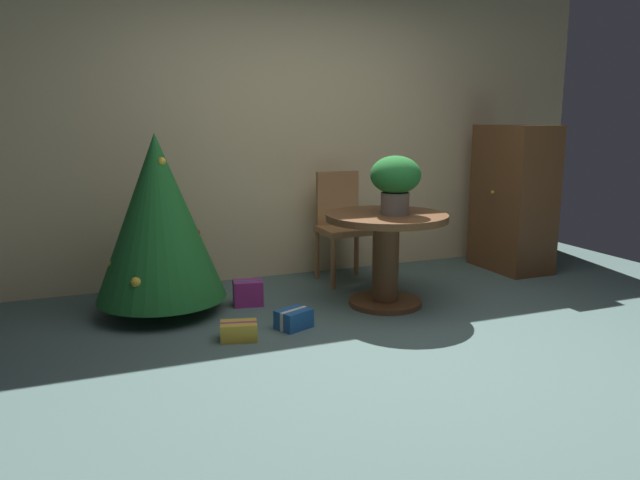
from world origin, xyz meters
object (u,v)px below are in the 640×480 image
(wooden_cabinet, at_px, (513,198))
(gift_box_purple, at_px, (248,293))
(flower_vase, at_px, (395,179))
(holiday_tree, at_px, (158,217))
(gift_box_gold, at_px, (239,331))
(gift_box_blue, at_px, (294,319))
(round_dining_table, at_px, (386,244))
(wooden_chair_far, at_px, (342,220))

(wooden_cabinet, bearing_deg, gift_box_purple, -175.85)
(flower_vase, relative_size, holiday_tree, 0.33)
(gift_box_purple, bearing_deg, gift_box_gold, -109.99)
(gift_box_blue, bearing_deg, holiday_tree, 139.37)
(round_dining_table, distance_m, gift_box_purple, 1.12)
(holiday_tree, relative_size, gift_box_gold, 4.91)
(flower_vase, bearing_deg, wooden_cabinet, 21.20)
(wooden_chair_far, xyz_separation_m, holiday_tree, (-1.61, -0.39, 0.18))
(holiday_tree, height_order, gift_box_gold, holiday_tree)
(gift_box_gold, bearing_deg, wooden_chair_far, 42.62)
(round_dining_table, relative_size, holiday_tree, 0.70)
(round_dining_table, xyz_separation_m, gift_box_blue, (-0.83, -0.24, -0.41))
(round_dining_table, height_order, wooden_chair_far, wooden_chair_far)
(flower_vase, relative_size, gift_box_gold, 1.63)
(gift_box_gold, bearing_deg, gift_box_purple, 70.01)
(round_dining_table, bearing_deg, wooden_chair_far, 90.00)
(round_dining_table, distance_m, holiday_tree, 1.69)
(flower_vase, distance_m, gift_box_blue, 1.27)
(flower_vase, relative_size, wooden_cabinet, 0.32)
(flower_vase, bearing_deg, gift_box_purple, 157.16)
(round_dining_table, xyz_separation_m, gift_box_purple, (-0.98, 0.39, -0.38))
(flower_vase, distance_m, wooden_chair_far, 0.97)
(holiday_tree, relative_size, wooden_cabinet, 0.97)
(round_dining_table, relative_size, wooden_cabinet, 0.68)
(gift_box_purple, bearing_deg, round_dining_table, -21.68)
(holiday_tree, xyz_separation_m, gift_box_gold, (0.38, -0.75, -0.66))
(flower_vase, bearing_deg, holiday_tree, 164.11)
(gift_box_blue, relative_size, gift_box_purple, 1.13)
(round_dining_table, bearing_deg, gift_box_gold, -165.68)
(round_dining_table, xyz_separation_m, gift_box_gold, (-1.24, -0.32, -0.42))
(gift_box_purple, bearing_deg, flower_vase, -22.84)
(holiday_tree, distance_m, wooden_cabinet, 3.26)
(gift_box_gold, xyz_separation_m, gift_box_purple, (0.26, 0.70, 0.04))
(wooden_chair_far, relative_size, wooden_cabinet, 0.71)
(flower_vase, distance_m, wooden_cabinet, 1.74)
(gift_box_blue, xyz_separation_m, gift_box_purple, (-0.15, 0.63, 0.03))
(wooden_cabinet, bearing_deg, holiday_tree, -177.37)
(gift_box_purple, bearing_deg, wooden_chair_far, 23.81)
(round_dining_table, height_order, gift_box_gold, round_dining_table)
(wooden_chair_far, bearing_deg, holiday_tree, -166.37)
(holiday_tree, bearing_deg, wooden_chair_far, 13.63)
(gift_box_gold, bearing_deg, gift_box_blue, 10.46)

